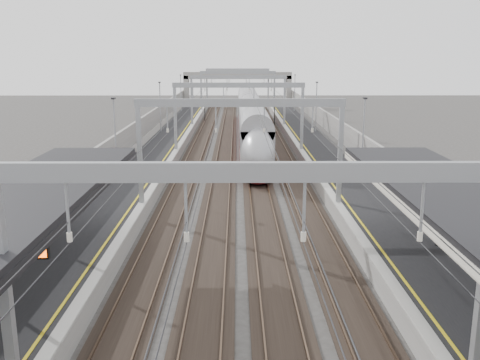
{
  "coord_description": "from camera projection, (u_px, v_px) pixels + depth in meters",
  "views": [
    {
      "loc": [
        -0.21,
        -11.01,
        10.19
      ],
      "look_at": [
        0.0,
        22.45,
        2.37
      ],
      "focal_mm": 40.0,
      "sensor_mm": 36.0,
      "label": 1
    }
  ],
  "objects": [
    {
      "name": "overhead_line",
      "position": [
        238.0,
        91.0,
        61.9
      ],
      "size": [
        13.0,
        140.0,
        6.6
      ],
      "color": "gray",
      "rests_on": "platform_left"
    },
    {
      "name": "platform_right",
      "position": [
        314.0,
        149.0,
        56.79
      ],
      "size": [
        4.0,
        120.0,
        1.0
      ],
      "primitive_type": "cube",
      "color": "black",
      "rests_on": "ground"
    },
    {
      "name": "wall_left",
      "position": [
        133.0,
        139.0,
        56.42
      ],
      "size": [
        0.3,
        120.0,
        3.2
      ],
      "primitive_type": "cube",
      "color": "gray",
      "rests_on": "ground"
    },
    {
      "name": "train",
      "position": [
        251.0,
        123.0,
        64.42
      ],
      "size": [
        2.82,
        51.45,
        4.46
      ],
      "color": "maroon",
      "rests_on": "ground"
    },
    {
      "name": "overbridge",
      "position": [
        238.0,
        80.0,
        109.21
      ],
      "size": [
        22.0,
        2.2,
        6.9
      ],
      "color": "gray",
      "rests_on": "ground"
    },
    {
      "name": "signal_red_near",
      "position": [
        261.0,
        112.0,
        75.19
      ],
      "size": [
        0.32,
        0.32,
        3.48
      ],
      "color": "black",
      "rests_on": "ground"
    },
    {
      "name": "tracks",
      "position": [
        239.0,
        153.0,
        56.85
      ],
      "size": [
        11.4,
        140.0,
        0.2
      ],
      "color": "black",
      "rests_on": "ground"
    },
    {
      "name": "wall_right",
      "position": [
        344.0,
        139.0,
        56.56
      ],
      "size": [
        0.3,
        120.0,
        3.2
      ],
      "primitive_type": "cube",
      "color": "gray",
      "rests_on": "ground"
    },
    {
      "name": "platform_left",
      "position": [
        163.0,
        149.0,
        56.69
      ],
      "size": [
        4.0,
        120.0,
        1.0
      ],
      "primitive_type": "cube",
      "color": "black",
      "rests_on": "ground"
    },
    {
      "name": "signal_green",
      "position": [
        205.0,
        106.0,
        83.38
      ],
      "size": [
        0.32,
        0.32,
        3.48
      ],
      "color": "black",
      "rests_on": "ground"
    },
    {
      "name": "signal_red_far",
      "position": [
        275.0,
        109.0,
        78.78
      ],
      "size": [
        0.32,
        0.32,
        3.48
      ],
      "color": "black",
      "rests_on": "ground"
    }
  ]
}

